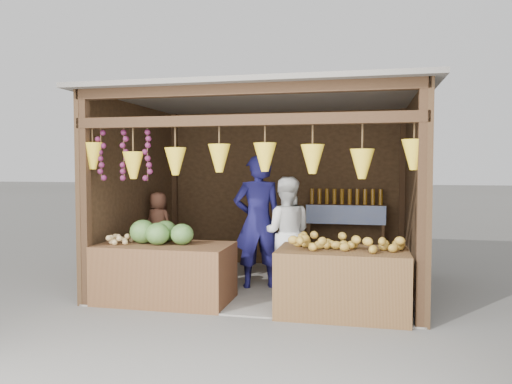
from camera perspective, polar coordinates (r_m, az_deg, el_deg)
ground at (r=7.17m, az=1.17°, el=-10.66°), size 80.00×80.00×0.00m
stall_structure at (r=6.94m, az=0.84°, el=2.77°), size 4.30×3.30×2.66m
back_shelf at (r=8.17m, az=10.21°, el=-2.81°), size 1.25×0.32×1.32m
counter_left at (r=6.39m, az=-10.35°, el=-9.08°), size 1.64×0.85×0.72m
counter_right at (r=5.85m, az=9.84°, el=-10.09°), size 1.46×0.85×0.75m
stool at (r=7.82m, az=-11.07°, el=-8.35°), size 0.35×0.35×0.33m
man_standing at (r=6.87m, az=0.22°, el=-3.42°), size 0.79×0.65×1.85m
woman_standing at (r=6.90m, az=3.39°, el=-4.67°), size 0.82×0.68×1.55m
vendor_seated at (r=7.72m, az=-11.12°, el=-3.61°), size 0.55×0.44×0.98m
melon_pile at (r=6.35m, az=-10.49°, el=-4.39°), size 1.00×0.50×0.32m
tanfruit_pile at (r=6.50m, az=-15.25°, el=-5.12°), size 0.34×0.40×0.13m
mango_pile at (r=5.74m, az=10.47°, el=-5.43°), size 1.40×0.64×0.22m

